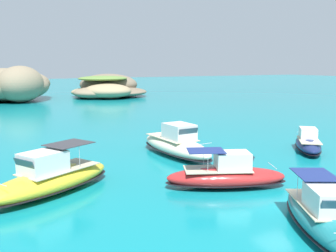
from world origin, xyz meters
The scene contains 7 objects.
ground_plane centered at (0.00, 0.00, 0.00)m, with size 400.00×400.00×0.00m, color #0F7F89.
islet_small centered at (14.61, 77.66, 2.20)m, with size 23.30×28.25×5.63m.
motorboat_yellow centered at (-11.86, 8.24, 0.96)m, with size 9.83×7.10×3.01m.
motorboat_red centered at (-0.92, 4.08, 0.83)m, with size 8.61×5.53×2.60m.
motorboat_navy centered at (12.59, 9.58, 0.73)m, with size 6.39×7.09×2.18m.
motorboat_teal centered at (-0.86, -3.94, 0.83)m, with size 6.05×8.54×2.61m.
motorboat_cream centered at (0.32, 13.61, 1.00)m, with size 3.83×10.37×2.99m.
Camera 1 is at (-15.78, -16.31, 8.34)m, focal length 40.67 mm.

